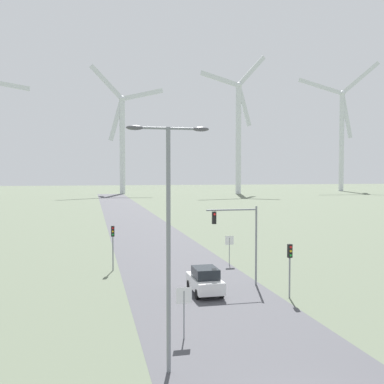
% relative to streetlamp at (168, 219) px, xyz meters
% --- Properties ---
extents(road_surface, '(10.00, 240.00, 0.01)m').
position_rel_streetlamp_xyz_m(road_surface, '(4.19, 43.05, -6.39)').
color(road_surface, '#47474C').
rests_on(road_surface, ground).
extents(streetlamp, '(3.43, 0.32, 10.20)m').
position_rel_streetlamp_xyz_m(streetlamp, '(0.00, 0.00, 0.00)').
color(streetlamp, gray).
rests_on(streetlamp, ground).
extents(stop_sign_near, '(0.81, 0.07, 2.58)m').
position_rel_streetlamp_xyz_m(stop_sign_near, '(1.38, 3.55, -4.58)').
color(stop_sign_near, gray).
rests_on(stop_sign_near, ground).
extents(stop_sign_far, '(0.81, 0.07, 2.62)m').
position_rel_streetlamp_xyz_m(stop_sign_far, '(9.04, 20.45, -4.56)').
color(stop_sign_far, gray).
rests_on(stop_sign_far, ground).
extents(traffic_light_post_near_left, '(0.28, 0.34, 3.81)m').
position_rel_streetlamp_xyz_m(traffic_light_post_near_left, '(-1.35, 20.24, -3.59)').
color(traffic_light_post_near_left, gray).
rests_on(traffic_light_post_near_left, ground).
extents(traffic_light_post_near_right, '(0.28, 0.33, 3.60)m').
position_rel_streetlamp_xyz_m(traffic_light_post_near_right, '(9.66, 9.13, -3.74)').
color(traffic_light_post_near_right, gray).
rests_on(traffic_light_post_near_right, ground).
extents(traffic_light_mast_overhead, '(3.87, 0.35, 5.86)m').
position_rel_streetlamp_xyz_m(traffic_light_mast_overhead, '(7.47, 13.05, -2.26)').
color(traffic_light_mast_overhead, gray).
rests_on(traffic_light_mast_overhead, ground).
extents(car_approaching, '(1.88, 4.10, 1.83)m').
position_rel_streetlamp_xyz_m(car_approaching, '(4.47, 11.44, -5.48)').
color(car_approaching, white).
rests_on(car_approaching, ground).
extents(wind_turbine_center, '(29.68, 3.08, 51.06)m').
position_rel_streetlamp_xyz_m(wind_turbine_center, '(9.17, 164.64, 17.47)').
color(wind_turbine_center, silver).
rests_on(wind_turbine_center, ground).
extents(wind_turbine_right, '(28.39, 4.30, 56.38)m').
position_rel_streetlamp_xyz_m(wind_turbine_right, '(54.87, 154.75, 20.27)').
color(wind_turbine_right, silver).
rests_on(wind_turbine_right, ground).
extents(wind_turbine_far_right, '(34.51, 13.17, 59.74)m').
position_rel_streetlamp_xyz_m(wind_turbine_far_right, '(111.03, 171.50, 21.92)').
color(wind_turbine_far_right, silver).
rests_on(wind_turbine_far_right, ground).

